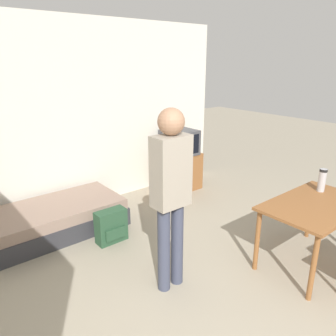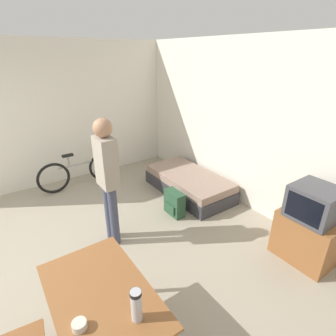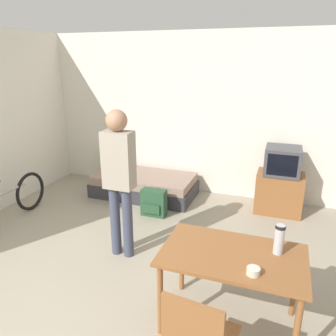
{
  "view_description": "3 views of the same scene",
  "coord_description": "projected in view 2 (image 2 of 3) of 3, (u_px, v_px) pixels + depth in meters",
  "views": [
    {
      "loc": [
        -1.66,
        -0.47,
        2.14
      ],
      "look_at": [
        0.57,
        2.25,
        0.96
      ],
      "focal_mm": 35.0,
      "sensor_mm": 36.0,
      "label": 1
    },
    {
      "loc": [
        3.0,
        0.54,
        2.46
      ],
      "look_at": [
        0.47,
        2.3,
        1.09
      ],
      "focal_mm": 28.0,
      "sensor_mm": 36.0,
      "label": 2
    },
    {
      "loc": [
        1.77,
        -1.45,
        2.26
      ],
      "look_at": [
        0.45,
        2.23,
        0.95
      ],
      "focal_mm": 35.0,
      "sensor_mm": 36.0,
      "label": 3
    }
  ],
  "objects": [
    {
      "name": "daybed",
      "position": [
        189.0,
        183.0,
        4.95
      ],
      "size": [
        1.73,
        0.88,
        0.37
      ],
      "color": "#333338",
      "rests_on": "ground_plane"
    },
    {
      "name": "mate_bowl",
      "position": [
        79.0,
        325.0,
        1.79
      ],
      "size": [
        0.1,
        0.1,
        0.06
      ],
      "color": "beige",
      "rests_on": "dining_table"
    },
    {
      "name": "wall_back",
      "position": [
        231.0,
        123.0,
        4.46
      ],
      "size": [
        5.59,
        0.06,
        2.7
      ],
      "color": "silver",
      "rests_on": "ground_plane"
    },
    {
      "name": "dining_table",
      "position": [
        102.0,
        302.0,
        2.09
      ],
      "size": [
        1.19,
        0.73,
        0.72
      ],
      "color": "brown",
      "rests_on": "ground_plane"
    },
    {
      "name": "backpack",
      "position": [
        174.0,
        203.0,
        4.26
      ],
      "size": [
        0.37,
        0.2,
        0.41
      ],
      "color": "#284C33",
      "rests_on": "ground_plane"
    },
    {
      "name": "thermos_flask",
      "position": [
        136.0,
        304.0,
        1.8
      ],
      "size": [
        0.08,
        0.08,
        0.26
      ],
      "color": "#B7B7BC",
      "rests_on": "dining_table"
    },
    {
      "name": "bicycle",
      "position": [
        79.0,
        171.0,
        5.14
      ],
      "size": [
        0.09,
        1.58,
        0.71
      ],
      "color": "black",
      "rests_on": "ground_plane"
    },
    {
      "name": "person_standing",
      "position": [
        107.0,
        174.0,
        3.33
      ],
      "size": [
        0.34,
        0.24,
        1.76
      ],
      "color": "#3D4256",
      "rests_on": "ground_plane"
    },
    {
      "name": "wall_left",
      "position": [
        73.0,
        113.0,
        5.18
      ],
      "size": [
        0.06,
        4.9,
        2.7
      ],
      "color": "silver",
      "rests_on": "ground_plane"
    },
    {
      "name": "tv",
      "position": [
        309.0,
        227.0,
        3.22
      ],
      "size": [
        0.68,
        0.5,
        1.03
      ],
      "color": "brown",
      "rests_on": "ground_plane"
    }
  ]
}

